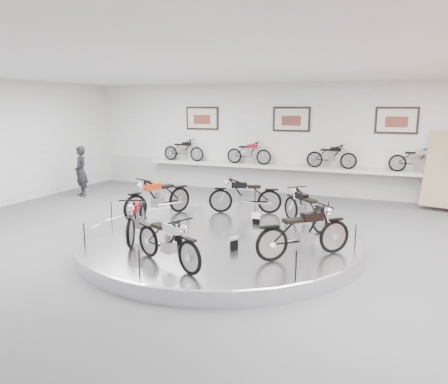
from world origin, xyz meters
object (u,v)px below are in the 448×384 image
at_px(bike_f, 304,232).
at_px(bike_b, 245,195).
at_px(bike_a, 305,208).
at_px(visitor, 81,171).
at_px(shelf, 288,167).
at_px(bike_d, 137,217).
at_px(bike_c, 158,197).
at_px(bike_e, 168,241).
at_px(display_platform, 220,240).

bearing_deg(bike_f, bike_b, 84.30).
xyz_separation_m(bike_a, bike_f, (0.44, -2.17, 0.04)).
bearing_deg(bike_f, visitor, 111.33).
distance_m(shelf, bike_b, 4.33).
bearing_deg(bike_f, bike_d, 139.71).
relative_size(shelf, bike_c, 6.11).
height_order(bike_a, bike_b, bike_b).
height_order(bike_a, bike_d, bike_d).
distance_m(bike_d, bike_f, 3.64).
bearing_deg(bike_c, bike_a, 119.91).
distance_m(shelf, bike_a, 5.35).
relative_size(bike_c, bike_d, 1.10).
height_order(bike_c, bike_f, bike_c).
relative_size(bike_c, bike_f, 1.05).
relative_size(bike_e, visitor, 0.89).
xyz_separation_m(shelf, bike_f, (2.08, -7.26, -0.19)).
bearing_deg(bike_e, bike_c, 148.22).
bearing_deg(bike_b, bike_a, 139.87).
height_order(bike_c, bike_e, bike_c).
relative_size(display_platform, bike_d, 3.92).
relative_size(bike_d, visitor, 0.92).
relative_size(display_platform, bike_b, 3.82).
xyz_separation_m(bike_a, visitor, (-8.41, 2.12, 0.13)).
height_order(bike_c, visitor, visitor).
xyz_separation_m(display_platform, bike_a, (1.64, 1.32, 0.61)).
distance_m(display_platform, bike_a, 2.19).
bearing_deg(visitor, bike_e, -8.59).
relative_size(bike_a, bike_e, 0.99).
bearing_deg(bike_a, bike_e, 109.61).
relative_size(shelf, bike_a, 6.99).
bearing_deg(bike_e, bike_a, 88.62).
bearing_deg(display_platform, visitor, 153.04).
bearing_deg(bike_d, bike_f, 70.47).
bearing_deg(display_platform, bike_b, 93.66).
distance_m(bike_a, bike_c, 3.77).
bearing_deg(visitor, bike_c, 2.54).
bearing_deg(bike_f, display_platform, 114.86).
height_order(shelf, bike_f, bike_f).
height_order(bike_b, bike_d, bike_b).
bearing_deg(bike_b, bike_e, 73.17).
bearing_deg(bike_d, bike_c, 174.23).
bearing_deg(bike_a, shelf, -25.90).
xyz_separation_m(bike_d, visitor, (-5.20, 4.45, 0.11)).
distance_m(bike_e, visitor, 8.72).
relative_size(bike_b, visitor, 0.94).
distance_m(display_platform, bike_d, 1.96).
distance_m(bike_c, visitor, 5.35).
bearing_deg(shelf, display_platform, -90.00).
height_order(shelf, bike_c, bike_c).
bearing_deg(display_platform, bike_a, 38.70).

